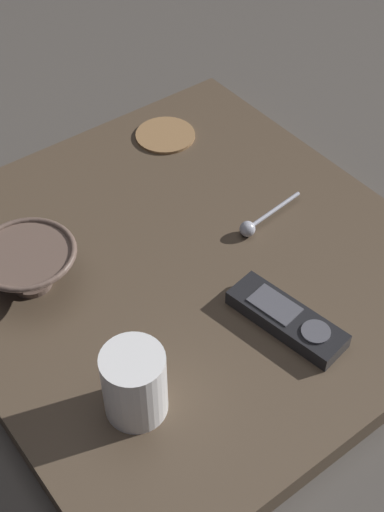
% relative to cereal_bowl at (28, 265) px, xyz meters
% --- Properties ---
extents(ground_plane, '(6.00, 6.00, 0.00)m').
position_rel_cereal_bowl_xyz_m(ground_plane, '(0.19, -0.08, -0.07)').
color(ground_plane, '#47423D').
extents(table, '(0.62, 0.66, 0.04)m').
position_rel_cereal_bowl_xyz_m(table, '(0.19, -0.08, -0.05)').
color(table, '#4C3D2D').
rests_on(table, ground).
extents(cereal_bowl, '(0.13, 0.13, 0.06)m').
position_rel_cereal_bowl_xyz_m(cereal_bowl, '(0.00, 0.00, 0.00)').
color(cereal_bowl, brown).
rests_on(cereal_bowl, table).
extents(coffee_mug, '(0.07, 0.07, 0.09)m').
position_rel_cereal_bowl_xyz_m(coffee_mug, '(0.00, -0.24, 0.01)').
color(coffee_mug, white).
rests_on(coffee_mug, table).
extents(teaspoon, '(0.12, 0.03, 0.02)m').
position_rel_cereal_bowl_xyz_m(teaspoon, '(0.30, -0.10, -0.02)').
color(teaspoon, '#A3A5B2').
rests_on(teaspoon, table).
extents(tv_remote_near, '(0.08, 0.16, 0.02)m').
position_rel_cereal_bowl_xyz_m(tv_remote_near, '(0.22, -0.25, -0.02)').
color(tv_remote_near, black).
rests_on(tv_remote_near, table).
extents(drink_coaster, '(0.10, 0.10, 0.01)m').
position_rel_cereal_bowl_xyz_m(drink_coaster, '(0.33, 0.16, -0.03)').
color(drink_coaster, olive).
rests_on(drink_coaster, table).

